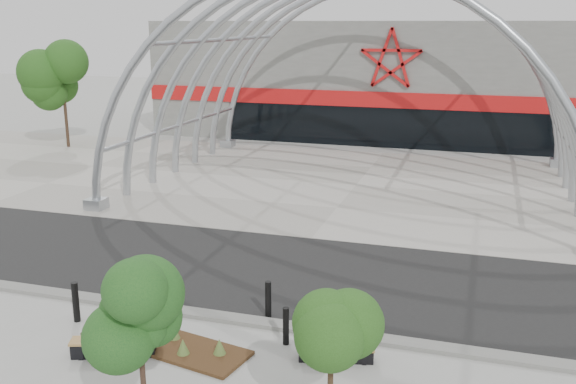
% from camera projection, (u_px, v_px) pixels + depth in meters
% --- Properties ---
extents(ground, '(140.00, 140.00, 0.00)m').
position_uv_depth(ground, '(245.00, 318.00, 17.75)').
color(ground, '#9D9D98').
rests_on(ground, ground).
extents(road, '(140.00, 7.00, 0.02)m').
position_uv_depth(road, '(283.00, 272.00, 20.98)').
color(road, black).
rests_on(road, ground).
extents(forecourt, '(60.00, 17.00, 0.04)m').
position_uv_depth(forecourt, '(356.00, 185.00, 32.05)').
color(forecourt, '#9F9A90').
rests_on(forecourt, ground).
extents(kerb, '(60.00, 0.50, 0.12)m').
position_uv_depth(kerb, '(242.00, 320.00, 17.50)').
color(kerb, slate).
rests_on(kerb, ground).
extents(arena_building, '(34.00, 15.24, 8.00)m').
position_uv_depth(arena_building, '(405.00, 77.00, 47.60)').
color(arena_building, slate).
rests_on(arena_building, ground).
extents(vault_canopy, '(20.80, 15.80, 20.36)m').
position_uv_depth(vault_canopy, '(356.00, 185.00, 32.05)').
color(vault_canopy, '#A3A8AD').
rests_on(vault_canopy, ground).
extents(planting_bed, '(4.68, 2.26, 0.48)m').
position_uv_depth(planting_bed, '(164.00, 340.00, 16.30)').
color(planting_bed, '#312111').
rests_on(planting_bed, ground).
extents(street_tree_0, '(1.53, 1.53, 3.49)m').
position_uv_depth(street_tree_0, '(139.00, 312.00, 12.40)').
color(street_tree_0, '#2F1D18').
rests_on(street_tree_0, ground).
extents(street_tree_1, '(1.44, 1.44, 3.40)m').
position_uv_depth(street_tree_1, '(332.00, 316.00, 12.39)').
color(street_tree_1, '#2F2212').
rests_on(street_tree_1, ground).
extents(bench_0, '(2.10, 1.14, 0.43)m').
position_uv_depth(bench_0, '(114.00, 347.00, 15.72)').
color(bench_0, black).
rests_on(bench_0, ground).
extents(bench_1, '(1.88, 0.83, 0.39)m').
position_uv_depth(bench_1, '(336.00, 353.00, 15.48)').
color(bench_1, black).
rests_on(bench_1, ground).
extents(bollard_0, '(0.18, 0.18, 1.13)m').
position_uv_depth(bollard_0, '(76.00, 302.00, 17.42)').
color(bollard_0, black).
rests_on(bollard_0, ground).
extents(bollard_1, '(0.16, 0.16, 1.01)m').
position_uv_depth(bollard_1, '(114.00, 290.00, 18.34)').
color(bollard_1, black).
rests_on(bollard_1, ground).
extents(bollard_2, '(0.16, 0.16, 1.00)m').
position_uv_depth(bollard_2, '(286.00, 326.00, 16.19)').
color(bollard_2, black).
rests_on(bollard_2, ground).
extents(bollard_3, '(0.17, 0.17, 1.07)m').
position_uv_depth(bollard_3, '(268.00, 300.00, 17.66)').
color(bollard_3, black).
rests_on(bollard_3, ground).
extents(bollard_4, '(0.17, 0.17, 1.06)m').
position_uv_depth(bollard_4, '(361.00, 341.00, 15.39)').
color(bollard_4, black).
rests_on(bollard_4, ground).
extents(bg_tree_0, '(3.00, 3.00, 6.45)m').
position_uv_depth(bg_tree_0, '(62.00, 75.00, 40.74)').
color(bg_tree_0, black).
rests_on(bg_tree_0, ground).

